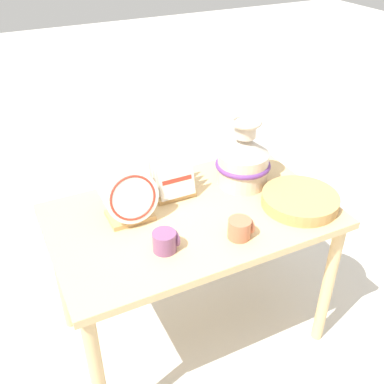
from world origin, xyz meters
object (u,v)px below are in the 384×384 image
Objects in this scene: mug_terracotta_glaze at (240,228)px; mug_plum_glaze at (165,241)px; dish_rack_round_plates at (129,199)px; wicker_charger_stack at (300,200)px; ceramic_vase at (243,159)px; dish_rack_square_plates at (171,181)px.

mug_plum_glaze is at bearing 168.91° from mug_terracotta_glaze.
mug_terracotta_glaze is 1.00× the size of mug_plum_glaze.
dish_rack_round_plates is 0.47m from mug_terracotta_glaze.
dish_rack_round_plates is 2.41× the size of mug_plum_glaze.
mug_plum_glaze is (-0.65, -0.01, 0.01)m from wicker_charger_stack.
mug_terracotta_glaze reaches higher than wicker_charger_stack.
mug_plum_glaze is (0.05, -0.25, -0.06)m from dish_rack_round_plates.
mug_terracotta_glaze is (-0.35, -0.07, 0.01)m from wicker_charger_stack.
dish_rack_round_plates is 0.72× the size of wicker_charger_stack.
ceramic_vase reaches higher than wicker_charger_stack.
ceramic_vase is 0.35m from dish_rack_square_plates.
dish_rack_square_plates reaches higher than mug_plum_glaze.
dish_rack_round_plates is (-0.57, -0.04, -0.03)m from ceramic_vase.
dish_rack_square_plates is 0.40m from mug_plum_glaze.
ceramic_vase is 3.23× the size of mug_plum_glaze.
dish_rack_round_plates reaches higher than mug_plum_glaze.
mug_terracotta_glaze is 0.31m from mug_plum_glaze.
dish_rack_round_plates reaches higher than dish_rack_square_plates.
ceramic_vase is at bearing 57.49° from mug_terracotta_glaze.
dish_rack_round_plates is at bearing -156.95° from dish_rack_square_plates.
mug_plum_glaze is at bearing -151.06° from ceramic_vase.
dish_rack_round_plates is at bearing 161.46° from wicker_charger_stack.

